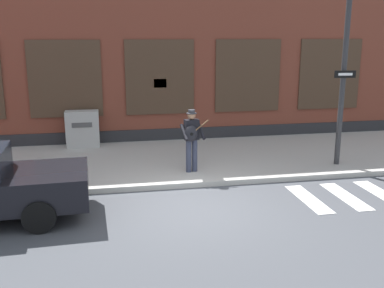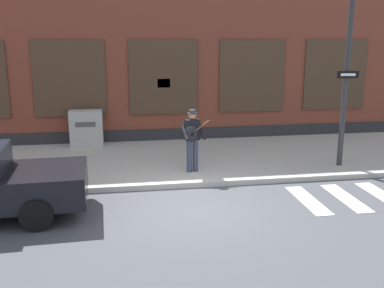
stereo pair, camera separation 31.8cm
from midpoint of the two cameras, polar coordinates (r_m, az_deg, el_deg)
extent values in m
plane|color=#424449|center=(10.20, 0.99, -8.21)|extent=(160.00, 160.00, 0.00)
cube|color=#ADAAA3|center=(13.72, -1.81, -2.05)|extent=(28.00, 4.84, 0.14)
cube|color=brown|center=(17.59, -3.83, 13.55)|extent=(28.00, 4.00, 7.49)
cube|color=#28282B|center=(15.98, -2.94, 0.98)|extent=(28.00, 0.04, 0.55)
cube|color=#473323|center=(15.62, -14.72, 8.02)|extent=(2.37, 0.06, 2.55)
cube|color=black|center=(15.61, -14.73, 8.01)|extent=(2.25, 0.03, 2.43)
cube|color=#473323|center=(15.64, -3.03, 8.46)|extent=(2.37, 0.06, 2.55)
cube|color=black|center=(15.63, -3.02, 8.45)|extent=(2.25, 0.03, 2.43)
cube|color=#473323|center=(16.29, 8.20, 8.55)|extent=(2.37, 0.06, 2.55)
cube|color=black|center=(16.28, 8.21, 8.55)|extent=(2.25, 0.03, 2.43)
cube|color=#473323|center=(17.49, 18.22, 8.36)|extent=(2.37, 0.06, 2.55)
cube|color=black|center=(17.48, 18.24, 8.36)|extent=(2.25, 0.03, 2.43)
cube|color=yellow|center=(15.64, -3.01, 7.72)|extent=(0.44, 0.02, 0.30)
cube|color=silver|center=(11.06, 15.32, -6.90)|extent=(0.42, 1.90, 0.01)
cube|color=silver|center=(11.48, 19.70, -6.46)|extent=(0.42, 1.90, 0.01)
cube|color=silver|center=(11.96, 23.74, -6.02)|extent=(0.42, 1.90, 0.01)
cube|color=silver|center=(10.64, -12.57, -3.39)|extent=(0.07, 0.24, 0.12)
cube|color=silver|center=(9.55, -12.66, -5.38)|extent=(0.07, 0.24, 0.12)
cylinder|color=black|center=(11.12, -17.23, -5.15)|extent=(0.67, 0.27, 0.66)
cylinder|color=black|center=(9.49, -18.22, -8.54)|extent=(0.67, 0.27, 0.66)
cylinder|color=#33384C|center=(12.28, 1.17, -1.44)|extent=(0.15, 0.15, 0.90)
cylinder|color=#33384C|center=(12.21, 0.41, -1.53)|extent=(0.15, 0.15, 0.90)
cube|color=black|center=(12.08, 0.79, 1.84)|extent=(0.41, 0.28, 0.55)
sphere|color=#9E7051|center=(12.01, 0.79, 3.64)|extent=(0.22, 0.22, 0.22)
cylinder|color=#333338|center=(12.00, 0.80, 3.93)|extent=(0.28, 0.28, 0.02)
cylinder|color=#333338|center=(11.99, 0.80, 4.16)|extent=(0.18, 0.18, 0.09)
cylinder|color=black|center=(12.08, 2.02, 1.63)|extent=(0.17, 0.52, 0.39)
cylinder|color=black|center=(11.92, -0.15, 1.48)|extent=(0.17, 0.52, 0.39)
ellipsoid|color=black|center=(11.90, 0.70, 1.32)|extent=(0.37, 0.17, 0.44)
cylinder|color=black|center=(11.85, 0.79, 1.26)|extent=(0.09, 0.02, 0.09)
cylinder|color=brown|center=(11.93, 1.92, 2.23)|extent=(0.47, 0.11, 0.34)
cylinder|color=#2D2D30|center=(13.24, 19.65, 8.05)|extent=(0.15, 0.15, 5.07)
cube|color=black|center=(13.13, 19.85, 8.29)|extent=(0.60, 0.10, 0.20)
cube|color=white|center=(13.12, 19.88, 8.28)|extent=(0.40, 0.06, 0.07)
cube|color=#ADADA8|center=(15.40, -12.70, 1.96)|extent=(1.08, 0.52, 1.21)
cube|color=#4C4C4C|center=(15.10, -12.79, 2.43)|extent=(0.65, 0.02, 0.16)
camera|label=1|loc=(0.16, -89.21, 0.20)|focal=42.00mm
camera|label=2|loc=(0.16, 90.79, -0.20)|focal=42.00mm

